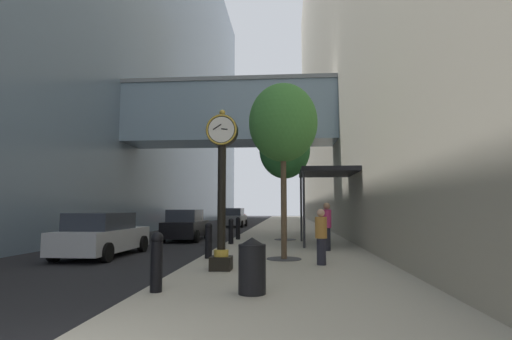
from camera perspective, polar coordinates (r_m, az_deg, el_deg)
ground_plane at (r=30.78m, az=-0.82°, el=-8.77°), size 110.00×110.00×0.00m
sidewalk_right at (r=33.64m, az=4.70°, el=-8.36°), size 5.86×80.00×0.14m
building_block_left at (r=39.85m, az=-18.11°, el=18.36°), size 22.33×80.00×35.52m
building_block_right at (r=38.40m, az=16.43°, el=21.04°), size 9.00×80.00×37.55m
street_clock at (r=10.42m, az=-5.01°, el=-1.56°), size 0.84×0.55×4.25m
bollard_nearest at (r=8.01m, az=-14.26°, el=-12.62°), size 0.24×0.24×1.14m
bollard_third at (r=12.86m, az=-6.91°, el=-9.99°), size 0.24×0.24×1.14m
bollard_fourth at (r=15.34m, az=-5.02°, el=-9.28°), size 0.24×0.24×1.14m
bollard_fifth at (r=17.83m, az=-3.66°, el=-8.76°), size 0.24×0.24×1.14m
bollard_sixth at (r=20.32m, az=-2.63°, el=-8.37°), size 0.24×0.24×1.14m
street_tree_near at (r=12.86m, az=3.96°, el=6.76°), size 2.23×2.23×5.65m
street_tree_mid_near at (r=20.35m, az=4.18°, el=2.94°), size 2.63×2.63×6.13m
trash_bin at (r=7.62m, az=-0.57°, el=-13.61°), size 0.53×0.53×1.05m
pedestrian_walking at (r=15.23m, az=10.27°, el=-7.85°), size 0.34×0.34×1.81m
pedestrian_by_clock at (r=11.46m, az=9.45°, el=-9.35°), size 0.47×0.47×1.58m
storefront_awning at (r=17.80m, az=10.19°, el=-0.49°), size 2.40×3.60×3.30m
car_black_near at (r=21.66m, az=-10.16°, el=-7.94°), size 2.05×4.44×1.66m
car_silver_mid at (r=15.37m, az=-21.43°, el=-8.80°), size 2.05×4.49×1.57m
car_red_far at (r=42.58m, az=-3.08°, el=-6.76°), size 2.00×4.26×1.69m
car_grey_trailing at (r=36.16m, az=-3.17°, el=-6.96°), size 2.04×4.38×1.72m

